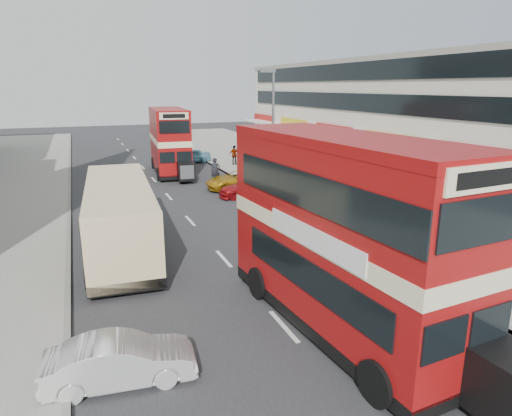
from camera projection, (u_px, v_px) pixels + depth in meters
name	position (u px, v px, depth m)	size (l,w,h in m)	color
ground	(316.00, 363.00, 11.95)	(160.00, 160.00, 0.00)	#28282B
road_surface	(169.00, 197.00, 29.92)	(12.00, 90.00, 0.01)	#28282B
pavement_right	(327.00, 182.00, 34.15)	(12.00, 90.00, 0.15)	gray
kerb_left	(69.00, 204.00, 27.74)	(0.20, 90.00, 0.16)	gray
kerb_right	(255.00, 188.00, 32.06)	(0.20, 90.00, 0.16)	gray
commercial_row	(401.00, 116.00, 37.57)	(9.90, 46.20, 9.30)	beige
street_lamp	(272.00, 123.00, 29.19)	(1.00, 0.20, 8.12)	slate
bus_main	(345.00, 235.00, 12.99)	(3.55, 10.17, 5.56)	black
bus_second	(170.00, 141.00, 37.36)	(3.23, 9.48, 5.12)	black
coach	(120.00, 214.00, 19.86)	(3.28, 10.60, 2.77)	black
car_left_front	(120.00, 361.00, 11.01)	(1.26, 3.62, 1.19)	silver
car_right_a	(252.00, 188.00, 29.70)	(1.75, 4.31, 1.25)	#A51014
car_right_b	(240.00, 180.00, 31.87)	(2.21, 4.78, 1.33)	#B48012
car_right_c	(190.00, 156.00, 42.90)	(1.52, 3.78, 1.29)	#5DA3BA
pedestrian_near	(343.00, 194.00, 26.04)	(0.68, 0.46, 1.84)	gray
pedestrian_far	(234.00, 155.00, 41.07)	(1.02, 0.42, 1.73)	gray
cyclist	(216.00, 178.00, 32.28)	(0.73, 1.76, 2.15)	gray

